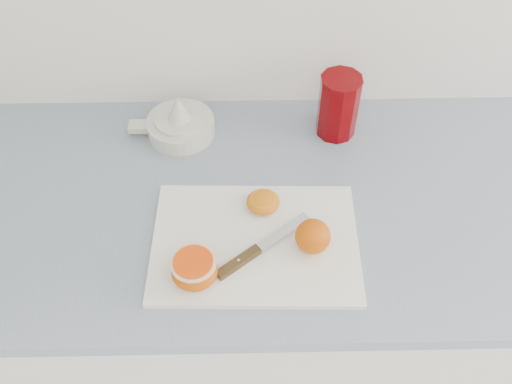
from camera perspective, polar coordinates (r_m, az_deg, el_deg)
counter at (r=1.52m, az=2.47°, el=-11.42°), size 2.28×0.64×0.89m
cutting_board at (r=1.07m, az=-0.07°, el=-5.10°), size 0.39×0.28×0.01m
whole_orange at (r=1.04m, az=5.71°, el=-4.43°), size 0.07×0.07×0.07m
half_orange at (r=1.01m, az=-6.20°, el=-7.71°), size 0.08×0.08×0.05m
squeezed_shell at (r=1.11m, az=0.71°, el=-0.97°), size 0.06×0.06×0.03m
paring_knife at (r=1.04m, az=-0.92°, el=-6.48°), size 0.18×0.15×0.01m
citrus_juicer at (r=1.27m, az=-7.65°, el=6.81°), size 0.19×0.15×0.10m
red_tumbler at (r=1.25m, az=8.20°, el=8.34°), size 0.09×0.09×0.15m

